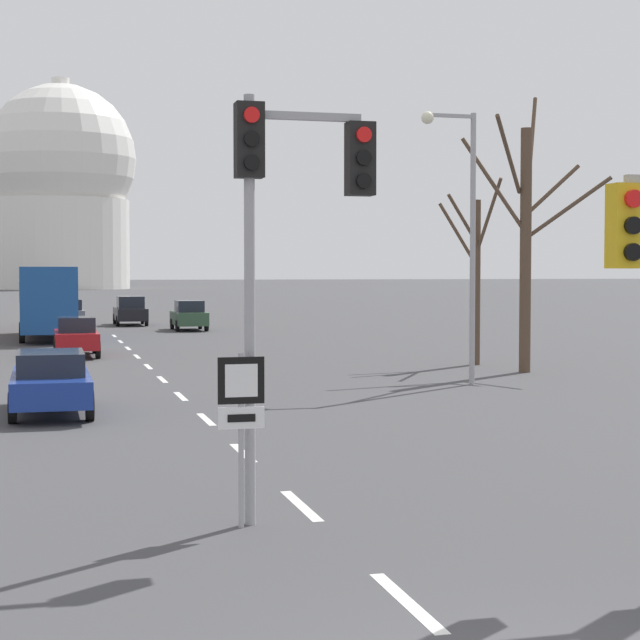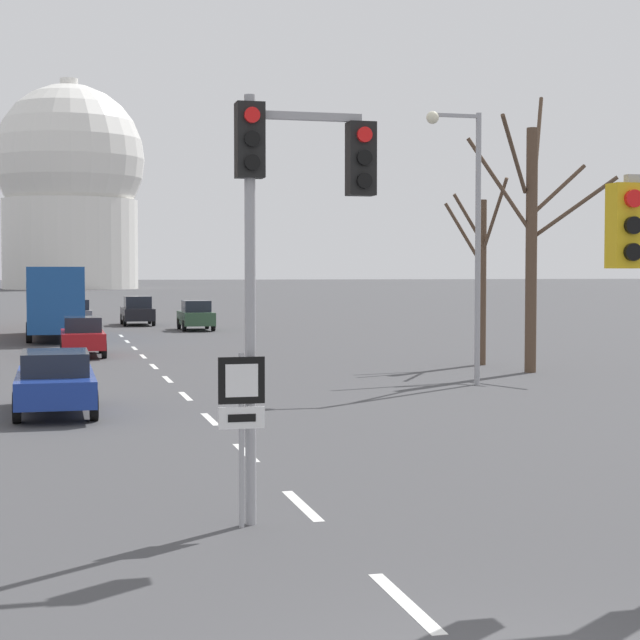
# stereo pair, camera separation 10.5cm
# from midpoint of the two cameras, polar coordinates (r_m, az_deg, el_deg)

# --- Properties ---
(lane_stripe_0) EXTENTS (0.16, 2.00, 0.01)m
(lane_stripe_0) POSITION_cam_midpoint_polar(r_m,az_deg,el_deg) (11.01, 4.82, -14.74)
(lane_stripe_0) COLOR silver
(lane_stripe_0) RESTS_ON ground_plane
(lane_stripe_1) EXTENTS (0.16, 2.00, 0.01)m
(lane_stripe_1) POSITION_cam_midpoint_polar(r_m,az_deg,el_deg) (15.20, -0.76, -9.86)
(lane_stripe_1) COLOR silver
(lane_stripe_1) RESTS_ON ground_plane
(lane_stripe_2) EXTENTS (0.16, 2.00, 0.01)m
(lane_stripe_2) POSITION_cam_midpoint_polar(r_m,az_deg,el_deg) (19.52, -3.83, -7.07)
(lane_stripe_2) COLOR silver
(lane_stripe_2) RESTS_ON ground_plane
(lane_stripe_3) EXTENTS (0.16, 2.00, 0.01)m
(lane_stripe_3) POSITION_cam_midpoint_polar(r_m,az_deg,el_deg) (23.91, -5.76, -5.28)
(lane_stripe_3) COLOR silver
(lane_stripe_3) RESTS_ON ground_plane
(lane_stripe_4) EXTENTS (0.16, 2.00, 0.01)m
(lane_stripe_4) POSITION_cam_midpoint_polar(r_m,az_deg,el_deg) (28.34, -7.08, -4.05)
(lane_stripe_4) COLOR silver
(lane_stripe_4) RESTS_ON ground_plane
(lane_stripe_5) EXTENTS (0.16, 2.00, 0.01)m
(lane_stripe_5) POSITION_cam_midpoint_polar(r_m,az_deg,el_deg) (32.78, -8.04, -3.15)
(lane_stripe_5) COLOR silver
(lane_stripe_5) RESTS_ON ground_plane
(lane_stripe_6) EXTENTS (0.16, 2.00, 0.01)m
(lane_stripe_6) POSITION_cam_midpoint_polar(r_m,az_deg,el_deg) (37.24, -8.77, -2.46)
(lane_stripe_6) COLOR silver
(lane_stripe_6) RESTS_ON ground_plane
(lane_stripe_7) EXTENTS (0.16, 2.00, 0.01)m
(lane_stripe_7) POSITION_cam_midpoint_polar(r_m,az_deg,el_deg) (41.71, -9.35, -1.93)
(lane_stripe_7) COLOR silver
(lane_stripe_7) RESTS_ON ground_plane
(lane_stripe_8) EXTENTS (0.16, 2.00, 0.01)m
(lane_stripe_8) POSITION_cam_midpoint_polar(r_m,az_deg,el_deg) (46.18, -9.81, -1.49)
(lane_stripe_8) COLOR silver
(lane_stripe_8) RESTS_ON ground_plane
(lane_stripe_9) EXTENTS (0.16, 2.00, 0.01)m
(lane_stripe_9) POSITION_cam_midpoint_polar(r_m,az_deg,el_deg) (50.66, -10.19, -1.13)
(lane_stripe_9) COLOR silver
(lane_stripe_9) RESTS_ON ground_plane
(lane_stripe_10) EXTENTS (0.16, 2.00, 0.01)m
(lane_stripe_10) POSITION_cam_midpoint_polar(r_m,az_deg,el_deg) (55.14, -10.51, -0.83)
(lane_stripe_10) COLOR silver
(lane_stripe_10) RESTS_ON ground_plane
(traffic_signal_centre_tall) EXTENTS (1.84, 0.34, 5.54)m
(traffic_signal_centre_tall) POSITION_cam_midpoint_polar(r_m,az_deg,el_deg) (13.89, -1.50, 6.36)
(traffic_signal_centre_tall) COLOR #9E9EA3
(traffic_signal_centre_tall) RESTS_ON ground_plane
(route_sign_post) EXTENTS (0.60, 0.08, 2.25)m
(route_sign_post) POSITION_cam_midpoint_polar(r_m,az_deg,el_deg) (13.71, -3.99, -4.81)
(route_sign_post) COLOR #9E9EA3
(route_sign_post) RESTS_ON ground_plane
(street_lamp_right) EXTENTS (1.66, 0.36, 7.82)m
(street_lamp_right) POSITION_cam_midpoint_polar(r_m,az_deg,el_deg) (31.09, 8.03, 5.35)
(street_lamp_right) COLOR #9E9EA3
(street_lamp_right) RESTS_ON ground_plane
(sedan_near_left) EXTENTS (1.91, 4.44, 1.66)m
(sedan_near_left) POSITION_cam_midpoint_polar(r_m,az_deg,el_deg) (67.46, -13.52, 0.48)
(sedan_near_left) COLOR silver
(sedan_near_left) RESTS_ON ground_plane
(sedan_near_right) EXTENTS (1.81, 4.55, 1.46)m
(sedan_near_right) POSITION_cam_midpoint_polar(r_m,az_deg,el_deg) (25.33, -13.82, -3.17)
(sedan_near_right) COLOR navy
(sedan_near_right) RESTS_ON ground_plane
(sedan_mid_centre) EXTENTS (1.85, 3.81, 1.67)m
(sedan_mid_centre) POSITION_cam_midpoint_polar(r_m,az_deg,el_deg) (62.49, -12.88, 0.32)
(sedan_mid_centre) COLOR slate
(sedan_mid_centre) RESTS_ON ground_plane
(sedan_far_left) EXTENTS (1.88, 4.44, 1.77)m
(sedan_far_left) POSITION_cam_midpoint_polar(r_m,az_deg,el_deg) (65.85, -9.67, 0.49)
(sedan_far_left) COLOR black
(sedan_far_left) RESTS_ON ground_plane
(sedan_far_right) EXTENTS (1.69, 4.33, 1.53)m
(sedan_far_right) POSITION_cam_midpoint_polar(r_m,az_deg,el_deg) (42.25, -12.48, -0.83)
(sedan_far_right) COLOR maroon
(sedan_far_right) RESTS_ON ground_plane
(sedan_distant_centre) EXTENTS (1.77, 3.96, 1.66)m
(sedan_distant_centre) POSITION_cam_midpoint_polar(r_m,az_deg,el_deg) (59.69, -6.59, 0.24)
(sedan_distant_centre) COLOR #2D4C33
(sedan_distant_centre) RESTS_ON ground_plane
(city_bus) EXTENTS (2.66, 10.80, 3.48)m
(city_bus) POSITION_cam_midpoint_polar(r_m,az_deg,el_deg) (53.71, -13.87, 1.23)
(city_bus) COLOR #19478C
(city_bus) RESTS_ON ground_plane
(bare_tree_right_near) EXTENTS (4.50, 4.05, 9.19)m
(bare_tree_right_near) POSITION_cam_midpoint_polar(r_m,az_deg,el_deg) (35.23, 11.32, 4.47)
(bare_tree_right_near) COLOR brown
(bare_tree_right_near) RESTS_ON ground_plane
(bare_tree_right_far) EXTENTS (1.60, 1.97, 6.46)m
(bare_tree_right_far) POSITION_cam_midpoint_polar(r_m,az_deg,el_deg) (37.72, 8.65, 2.41)
(bare_tree_right_far) COLOR brown
(bare_tree_right_far) RESTS_ON ground_plane
(capitol_dome) EXTENTS (27.25, 27.25, 38.49)m
(capitol_dome) POSITION_cam_midpoint_polar(r_m,az_deg,el_deg) (202.89, -13.18, 6.93)
(capitol_dome) COLOR silver
(capitol_dome) RESTS_ON ground_plane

